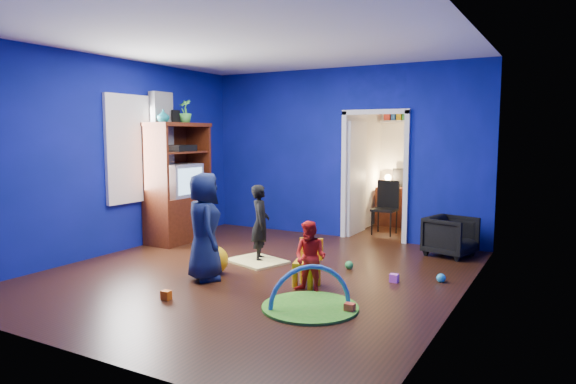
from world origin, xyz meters
The scene contains 33 objects.
floor centered at (0.00, 0.00, 0.00)m, with size 5.00×5.50×0.01m, color black.
ceiling centered at (0.00, 0.00, 2.90)m, with size 5.00×5.50×0.01m, color white.
wall_back centered at (0.00, 2.75, 1.45)m, with size 5.00×0.02×2.90m, color navy.
wall_front centered at (0.00, -2.75, 1.45)m, with size 5.00×0.02×2.90m, color navy.
wall_left centered at (-2.50, 0.00, 1.45)m, with size 0.02×5.50×2.90m, color navy.
wall_right centered at (2.50, 0.00, 1.45)m, with size 0.02×5.50×2.90m, color navy.
alcove centered at (0.60, 3.62, 1.25)m, with size 1.00×1.75×2.50m, color silver, non-canonical shape.
armchair centered at (1.98, 2.20, 0.29)m, with size 0.62×0.64×0.58m, color black.
child_black centered at (-0.30, 0.60, 0.54)m, with size 0.39×0.26×1.08m, color black.
child_navy centered at (-0.40, -0.53, 0.66)m, with size 0.64×0.42×1.32m, color #0F1237.
toddler_red centered at (0.97, -0.37, 0.41)m, with size 0.40×0.31×0.81m, color red.
vase centered at (-2.20, 0.76, 2.06)m, with size 0.19×0.19×0.20m, color #0C5966.
potted_plant centered at (-2.20, 1.28, 2.15)m, with size 0.22×0.22×0.39m, color green.
tv_armoire centered at (-2.20, 1.06, 0.98)m, with size 0.58×1.14×1.96m, color #391409.
crt_tv centered at (-2.16, 1.06, 1.02)m, with size 0.46×0.70×0.54m, color silver.
yellow_blanket centered at (-0.30, 0.50, 0.01)m, with size 0.75×0.60×0.03m, color #F2E07A.
hopper_ball centered at (-0.45, -0.28, 0.18)m, with size 0.36×0.36×0.36m, color yellow.
kid_chair centered at (0.82, -0.17, 0.25)m, with size 0.28×0.28×0.50m, color yellow.
play_mat centered at (1.21, -0.85, 0.01)m, with size 1.00×1.00×0.03m, color green.
toy_arch centered at (1.21, -0.85, 0.02)m, with size 0.89×0.89×0.05m, color #3F8CD8.
window_left centered at (-2.48, 0.35, 1.55)m, with size 0.03×0.95×1.55m, color white.
curtain centered at (-2.37, 0.90, 1.25)m, with size 0.14×0.42×2.40m, color slate.
doorway centered at (0.60, 2.75, 1.05)m, with size 1.16×0.10×2.10m, color white.
study_desk centered at (0.60, 4.26, 0.38)m, with size 0.88×0.44×0.75m, color #3D140A.
desk_monitor centered at (0.60, 4.38, 0.95)m, with size 0.40×0.05×0.32m, color black.
desk_lamp centered at (0.32, 4.32, 0.93)m, with size 0.14×0.14×0.14m, color #FFD88C.
folding_chair centered at (0.60, 3.30, 0.46)m, with size 0.40×0.40×0.92m, color black.
book_shelf centered at (0.60, 4.37, 2.02)m, with size 0.88×0.24×0.04m, color white.
toy_0 centered at (1.62, -0.78, 0.05)m, with size 0.10×0.08×0.10m, color #E84026.
toy_1 centered at (2.17, 0.76, 0.06)m, with size 0.11×0.11×0.11m, color #249FCD.
toy_2 centered at (-0.27, -1.36, 0.05)m, with size 0.10×0.08×0.10m, color #ED5E0C.
toy_3 centered at (0.96, 0.79, 0.06)m, with size 0.11×0.11×0.11m, color green.
toy_4 centered at (1.67, 0.48, 0.05)m, with size 0.10×0.08×0.10m, color #DE54E0.
Camera 1 is at (3.49, -5.40, 1.78)m, focal length 32.00 mm.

